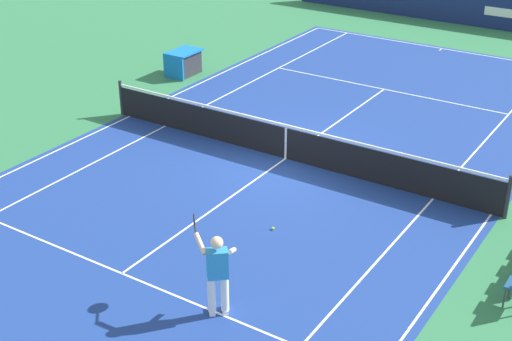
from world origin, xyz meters
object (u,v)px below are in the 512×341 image
at_px(tennis_net, 286,142).
at_px(tennis_ball, 273,228).
at_px(tennis_player_near, 217,271).
at_px(equipment_cart_tarped, 184,63).

xyz_separation_m(tennis_net, tennis_ball, (3.31, 1.65, -0.46)).
xyz_separation_m(tennis_player_near, equipment_cart_tarped, (-10.35, -8.87, -0.49)).
height_order(tennis_net, equipment_cart_tarped, tennis_net).
distance_m(tennis_ball, equipment_cart_tarped, 10.95).
bearing_deg(tennis_ball, tennis_net, -153.55).
distance_m(tennis_player_near, equipment_cart_tarped, 13.64).
bearing_deg(tennis_player_near, equipment_cart_tarped, -139.39).
bearing_deg(equipment_cart_tarped, tennis_ball, 48.30).
bearing_deg(equipment_cart_tarped, tennis_player_near, 40.61).
height_order(tennis_net, tennis_ball, tennis_net).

